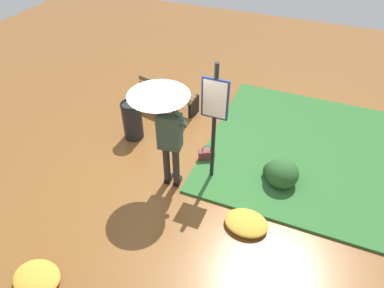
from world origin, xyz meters
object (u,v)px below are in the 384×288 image
Objects in this scene: trash_bin at (132,120)px; info_sign_post at (214,112)px; park_bench at (167,94)px; person_with_umbrella at (164,112)px; handbag at (206,155)px.

info_sign_post is at bearing 164.86° from trash_bin.
info_sign_post is 1.63× the size of park_bench.
person_with_umbrella is at bearing 31.70° from info_sign_post.
info_sign_post reaches higher than park_bench.
person_with_umbrella is 2.45× the size of trash_bin.
info_sign_post is 2.23m from trash_bin.
trash_bin is (1.91, -0.52, -1.03)m from info_sign_post.
trash_bin is at bearing -4.35° from handbag.
info_sign_post is 1.40m from handbag.
trash_bin is (1.66, -0.13, 0.29)m from handbag.
person_with_umbrella is 0.89× the size of info_sign_post.
person_with_umbrella is at bearing 61.49° from handbag.
info_sign_post is (-0.68, -0.42, -0.11)m from person_with_umbrella.
trash_bin is at bearing 79.50° from park_bench.
info_sign_post is at bearing -148.30° from person_with_umbrella.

